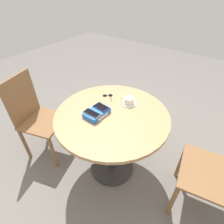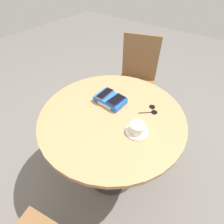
{
  "view_description": "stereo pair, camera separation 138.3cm",
  "coord_description": "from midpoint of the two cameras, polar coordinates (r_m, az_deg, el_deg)",
  "views": [
    {
      "loc": [
        -0.89,
        -0.67,
        1.65
      ],
      "look_at": [
        0.0,
        0.0,
        0.76
      ],
      "focal_mm": 28.0,
      "sensor_mm": 36.0,
      "label": 1
    },
    {
      "loc": [
        0.48,
        -0.65,
        1.54
      ],
      "look_at": [
        0.0,
        0.0,
        0.76
      ],
      "focal_mm": 28.0,
      "sensor_mm": 36.0,
      "label": 2
    }
  ],
  "objects": [
    {
      "name": "phone_navy",
      "position": [
        1.11,
        -27.17,
        -13.57
      ],
      "size": [
        0.09,
        0.13,
        0.01
      ],
      "color": "navy",
      "rests_on": "phone_box"
    },
    {
      "name": "coffee_cup",
      "position": [
        1.11,
        -13.66,
        -10.28
      ],
      "size": [
        0.09,
        0.11,
        0.06
      ],
      "color": "silver",
      "rests_on": "saucer"
    },
    {
      "name": "saucer",
      "position": [
        1.13,
        -13.27,
        -11.41
      ],
      "size": [
        0.13,
        0.13,
        0.01
      ],
      "primitive_type": "cylinder",
      "color": "silver",
      "rests_on": "round_table"
    },
    {
      "name": "chair_near_window",
      "position": [
        1.82,
        -41.43,
        -11.41
      ],
      "size": [
        0.5,
        0.5,
        0.93
      ],
      "color": "brown",
      "rests_on": "ground_plane"
    },
    {
      "name": "chair_far_side",
      "position": [
        1.21,
        27.11,
        -40.25
      ],
      "size": [
        0.53,
        0.53,
        0.89
      ],
      "color": "brown",
      "rests_on": "ground_plane"
    },
    {
      "name": "sunglasses",
      "position": [
        1.27,
        -20.63,
        -6.73
      ],
      "size": [
        0.1,
        0.13,
        0.01
      ],
      "color": "black",
      "rests_on": "round_table"
    },
    {
      "name": "ground_plane",
      "position": [
        1.74,
        -15.83,
        -31.13
      ],
      "size": [
        8.0,
        8.0,
        0.0
      ],
      "primitive_type": "plane",
      "color": "slate"
    },
    {
      "name": "phone_box",
      "position": [
        1.13,
        -29.17,
        -15.82
      ],
      "size": [
        0.21,
        0.14,
        0.04
      ],
      "color": "blue",
      "rests_on": "round_table"
    },
    {
      "name": "phone_gray",
      "position": [
        1.11,
        -32.02,
        -16.32
      ],
      "size": [
        0.06,
        0.14,
        0.01
      ],
      "color": "#515156",
      "rests_on": "phone_box"
    },
    {
      "name": "round_table",
      "position": [
        1.21,
        -21.05,
        -20.56
      ],
      "size": [
        0.95,
        0.95,
        0.74
      ],
      "color": "#2D2D2D",
      "rests_on": "ground_plane"
    }
  ]
}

